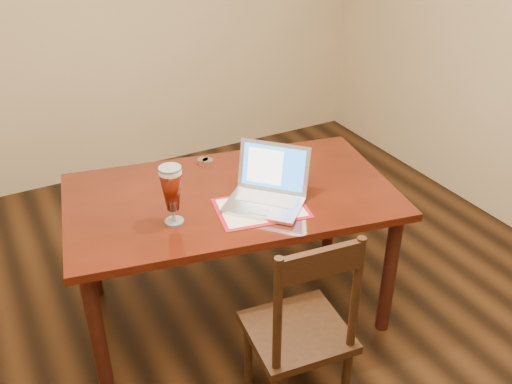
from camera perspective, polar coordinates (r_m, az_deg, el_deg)
ground at (r=2.98m, az=-0.31°, el=-18.37°), size 5.00×5.00×0.00m
room_shell at (r=2.02m, az=-0.45°, el=16.76°), size 4.51×5.01×2.71m
dining_table at (r=2.93m, az=-2.50°, el=-1.60°), size 1.80×1.23×1.06m
dining_chair at (r=2.55m, az=4.53°, el=-13.73°), size 0.47×0.45×1.00m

